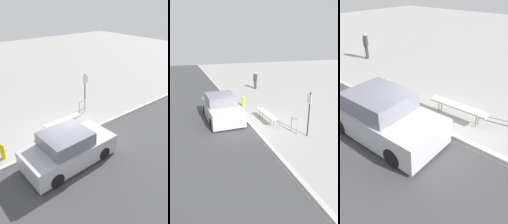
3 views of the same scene
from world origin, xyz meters
TOP-DOWN VIEW (x-y plane):
  - ground_plane at (0.00, 0.00)m, footprint 60.00×60.00m
  - road_strip at (0.00, -5.15)m, footprint 60.00×10.00m
  - curb at (0.00, 0.00)m, footprint 60.00×0.20m
  - bench at (0.21, 1.09)m, footprint 2.28×0.44m
  - bike_rack at (2.18, 1.88)m, footprint 0.55×0.13m
  - sign_post at (2.76, 2.30)m, footprint 0.36×0.08m
  - fire_hydrant at (-3.29, 0.71)m, footprint 0.36×0.22m
  - parked_car_near at (-1.14, -1.33)m, footprint 4.07×1.98m

SIDE VIEW (x-z plane):
  - ground_plane at x=0.00m, z-range 0.00..0.00m
  - road_strip at x=0.00m, z-range 0.00..0.01m
  - curb at x=0.00m, z-range 0.00..0.13m
  - fire_hydrant at x=-3.29m, z-range 0.03..0.79m
  - bike_rack at x=2.18m, z-range 0.09..0.91m
  - bench at x=0.21m, z-range 0.23..0.78m
  - parked_car_near at x=-1.14m, z-range -0.08..1.45m
  - sign_post at x=2.76m, z-range 0.23..2.53m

